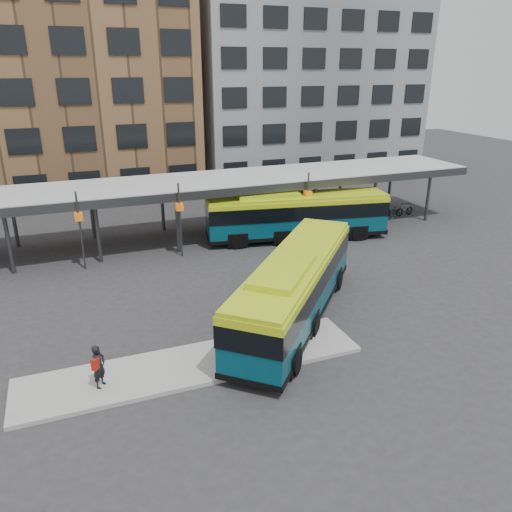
{
  "coord_description": "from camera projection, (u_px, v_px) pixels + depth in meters",
  "views": [
    {
      "loc": [
        -9.5,
        -20.24,
        11.59
      ],
      "look_at": [
        -0.23,
        3.56,
        1.8
      ],
      "focal_mm": 35.0,
      "sensor_mm": 36.0,
      "label": 1
    }
  ],
  "objects": [
    {
      "name": "ground",
      "position": [
        286.0,
        313.0,
        24.98
      ],
      "size": [
        120.0,
        120.0,
        0.0
      ],
      "primitive_type": "plane",
      "color": "#28282B",
      "rests_on": "ground"
    },
    {
      "name": "boarding_island",
      "position": [
        195.0,
        365.0,
        20.47
      ],
      "size": [
        14.0,
        3.0,
        0.18
      ],
      "primitive_type": "cube",
      "color": "gray",
      "rests_on": "ground"
    },
    {
      "name": "canopy",
      "position": [
        210.0,
        183.0,
        34.76
      ],
      "size": [
        40.0,
        6.53,
        4.8
      ],
      "color": "#999B9E",
      "rests_on": "ground"
    },
    {
      "name": "building_brick",
      "position": [
        44.0,
        72.0,
        45.5
      ],
      "size": [
        26.0,
        14.0,
        22.0
      ],
      "primitive_type": "cube",
      "color": "brown",
      "rests_on": "ground"
    },
    {
      "name": "building_grey",
      "position": [
        300.0,
        81.0,
        54.67
      ],
      "size": [
        24.0,
        14.0,
        20.0
      ],
      "primitive_type": "cube",
      "color": "slate",
      "rests_on": "ground"
    },
    {
      "name": "bus_front",
      "position": [
        295.0,
        285.0,
        23.66
      ],
      "size": [
        10.44,
        11.36,
        3.51
      ],
      "rotation": [
        0.0,
        0.0,
        0.85
      ],
      "color": "#063C4C",
      "rests_on": "ground"
    },
    {
      "name": "bus_rear",
      "position": [
        296.0,
        214.0,
        34.99
      ],
      "size": [
        12.92,
        4.84,
        3.49
      ],
      "rotation": [
        0.0,
        0.0,
        -0.17
      ],
      "color": "#063C4C",
      "rests_on": "ground"
    },
    {
      "name": "pedestrian",
      "position": [
        99.0,
        366.0,
        18.64
      ],
      "size": [
        0.72,
        0.76,
        1.74
      ],
      "rotation": [
        0.0,
        0.0,
        0.9
      ],
      "color": "black",
      "rests_on": "boarding_island"
    },
    {
      "name": "bike_rack",
      "position": [
        377.0,
        214.0,
        39.84
      ],
      "size": [
        7.11,
        1.73,
        1.07
      ],
      "color": "slate",
      "rests_on": "ground"
    }
  ]
}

